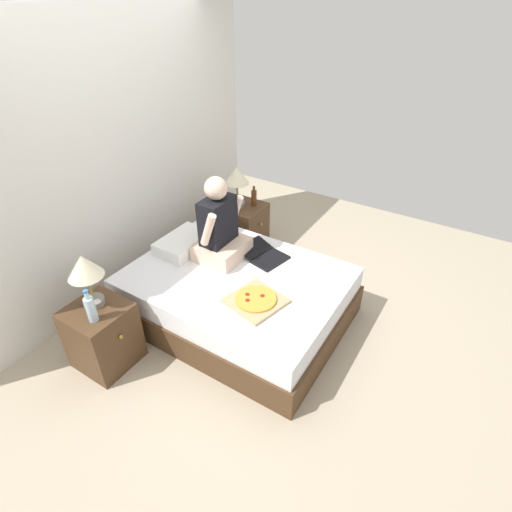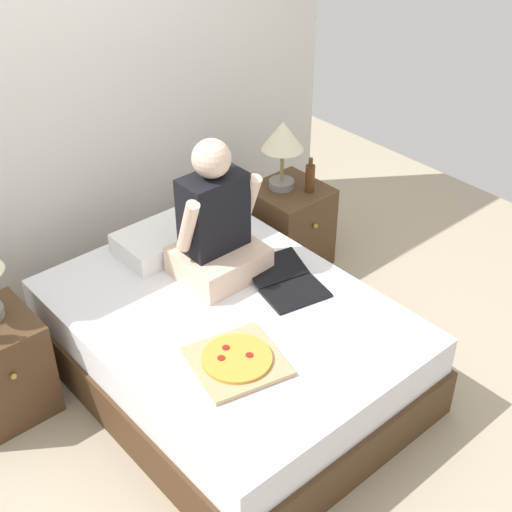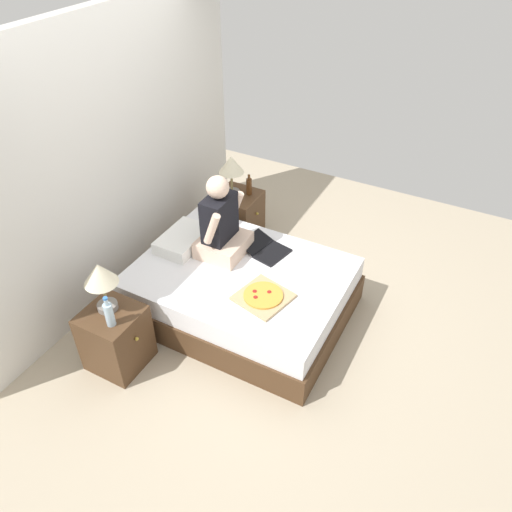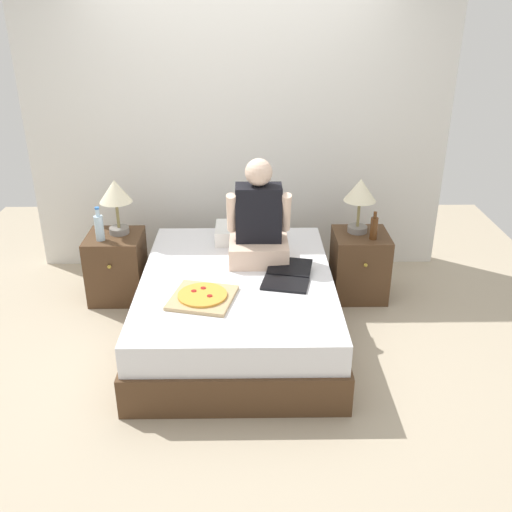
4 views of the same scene
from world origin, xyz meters
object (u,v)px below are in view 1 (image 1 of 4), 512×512
(beer_bottle, at_px, (254,198))
(nightstand_right, at_px, (243,227))
(bed, at_px, (237,296))
(laptop, at_px, (265,256))
(water_bottle, at_px, (91,308))
(lamp_on_right_nightstand, at_px, (237,178))
(lamp_on_left_nightstand, at_px, (85,270))
(pizza_box, at_px, (256,300))
(nightstand_left, at_px, (103,335))
(person_seated, at_px, (220,229))

(beer_bottle, bearing_deg, nightstand_right, 125.01)
(bed, bearing_deg, laptop, -12.31)
(water_bottle, distance_m, beer_bottle, 2.16)
(lamp_on_right_nightstand, distance_m, laptop, 1.03)
(bed, height_order, lamp_on_right_nightstand, lamp_on_right_nightstand)
(bed, bearing_deg, nightstand_right, 30.97)
(lamp_on_left_nightstand, xyz_separation_m, pizza_box, (0.75, -0.99, -0.37))
(pizza_box, bearing_deg, nightstand_left, 129.77)
(laptop, relative_size, pizza_box, 0.98)
(lamp_on_left_nightstand, distance_m, pizza_box, 1.30)
(lamp_on_right_nightstand, xyz_separation_m, beer_bottle, (0.10, -0.15, -0.23))
(lamp_on_right_nightstand, height_order, pizza_box, lamp_on_right_nightstand)
(laptop, bearing_deg, person_seated, 117.90)
(nightstand_left, distance_m, person_seated, 1.31)
(lamp_on_left_nightstand, distance_m, water_bottle, 0.28)
(beer_bottle, bearing_deg, laptop, -141.21)
(lamp_on_left_nightstand, xyz_separation_m, beer_bottle, (2.04, -0.15, -0.23))
(person_seated, bearing_deg, beer_bottle, 13.45)
(nightstand_left, height_order, person_seated, person_seated)
(beer_bottle, bearing_deg, pizza_box, -147.00)
(bed, relative_size, nightstand_left, 3.38)
(water_bottle, relative_size, beer_bottle, 1.20)
(nightstand_left, distance_m, laptop, 1.54)
(nightstand_left, xyz_separation_m, lamp_on_left_nightstand, (0.04, 0.05, 0.60))
(nightstand_left, distance_m, water_bottle, 0.41)
(bed, height_order, lamp_on_left_nightstand, lamp_on_left_nightstand)
(bed, xyz_separation_m, lamp_on_right_nightstand, (0.98, 0.65, 0.64))
(nightstand_left, bearing_deg, beer_bottle, -2.74)
(lamp_on_right_nightstand, relative_size, beer_bottle, 1.96)
(nightstand_right, bearing_deg, lamp_on_left_nightstand, 178.55)
(lamp_on_right_nightstand, bearing_deg, water_bottle, -176.12)
(lamp_on_left_nightstand, height_order, pizza_box, lamp_on_left_nightstand)
(laptop, height_order, pizza_box, laptop)
(lamp_on_left_nightstand, relative_size, lamp_on_right_nightstand, 1.00)
(lamp_on_left_nightstand, distance_m, laptop, 1.56)
(bed, bearing_deg, water_bottle, 154.68)
(water_bottle, bearing_deg, person_seated, -10.39)
(water_bottle, height_order, nightstand_right, water_bottle)
(nightstand_left, distance_m, lamp_on_right_nightstand, 2.08)
(lamp_on_left_nightstand, relative_size, water_bottle, 1.63)
(nightstand_right, height_order, person_seated, person_seated)
(lamp_on_right_nightstand, height_order, laptop, lamp_on_right_nightstand)
(nightstand_left, bearing_deg, pizza_box, -50.23)
(bed, relative_size, lamp_on_left_nightstand, 4.18)
(nightstand_left, bearing_deg, nightstand_right, 0.00)
(lamp_on_right_nightstand, distance_m, person_seated, 0.90)
(nightstand_left, xyz_separation_m, person_seated, (1.17, -0.32, 0.50))
(nightstand_right, distance_m, lamp_on_right_nightstand, 0.61)
(bed, relative_size, lamp_on_right_nightstand, 4.18)
(nightstand_left, bearing_deg, laptop, -26.61)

